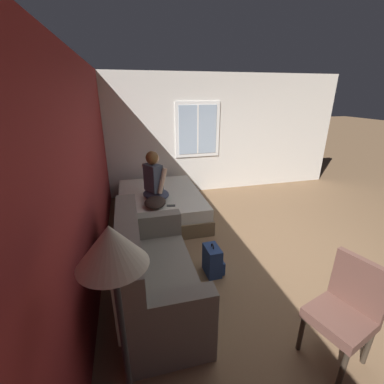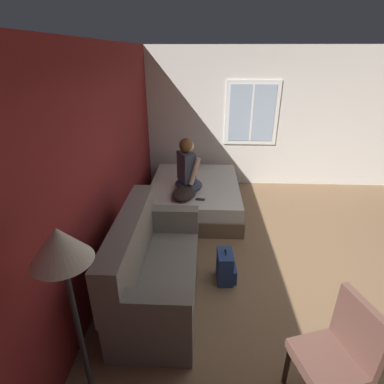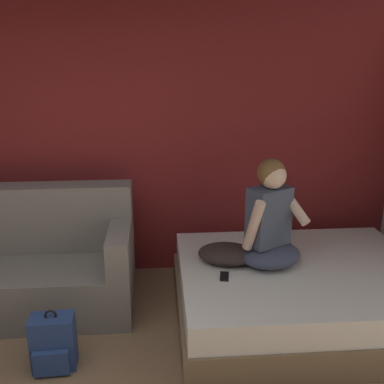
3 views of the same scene
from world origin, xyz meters
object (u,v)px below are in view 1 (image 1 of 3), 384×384
Objects in this scene: couch at (152,274)px; throw_pillow at (155,202)px; side_chair at (346,308)px; backpack at (213,261)px; floor_lamp at (115,273)px; cell_phone at (171,206)px; person_seated at (154,180)px; bed at (160,205)px.

couch is 3.55× the size of throw_pillow.
side_chair reaches higher than backpack.
backpack is at bearing -34.89° from floor_lamp.
side_chair is 0.58× the size of floor_lamp.
side_chair is at bearing -153.22° from throw_pillow.
cell_phone is (1.58, -0.49, 0.09)m from couch.
backpack is 0.27× the size of floor_lamp.
person_seated is 0.44m from throw_pillow.
bed is 0.68m from throw_pillow.
couch is at bearing -11.76° from floor_lamp.
bed is 2.05× the size of side_chair.
floor_lamp is at bearing 145.11° from backpack.
side_chair is at bearing -123.15° from couch.
person_seated is (1.98, -0.27, 0.44)m from couch.
cell_phone is (1.26, 0.34, 0.29)m from backpack.
floor_lamp reaches higher than cell_phone.
throw_pillow is (1.32, 0.60, 0.36)m from backpack.
couch reaches higher than throw_pillow.
person_seated is (-0.25, 0.11, 0.60)m from bed.
backpack is (-1.65, -0.56, -0.64)m from person_seated.
couch is at bearing 56.85° from side_chair.
couch is 1.63m from floor_lamp.
side_chair is (-1.03, -1.58, 0.14)m from couch.
floor_lamp is at bearing 170.63° from person_seated.
side_chair is 3.00m from throw_pillow.
bed is at bearing -14.40° from throw_pillow.
throw_pillow is at bearing -93.07° from cell_phone.
throw_pillow reaches higher than bed.
side_chair is at bearing -83.72° from floor_lamp.
floor_lamp is (-3.46, 0.64, 1.19)m from bed.
throw_pillow is 0.28× the size of floor_lamp.
couch reaches higher than backpack.
bed is 2.29× the size of person_seated.
side_chair is 2.14× the size of backpack.
backpack is at bearing -155.64° from throw_pillow.
cell_phone is at bearing -14.90° from floor_lamp.
person_seated is 1.91× the size of backpack.
couch is at bearing 111.26° from backpack.
backpack is (0.32, -0.83, -0.20)m from couch.
cell_phone is (2.62, 1.09, -0.05)m from side_chair.
throw_pillow is at bearing -9.66° from floor_lamp.
floor_lamp reaches higher than backpack.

